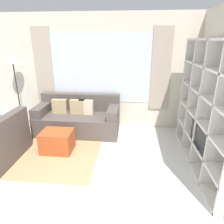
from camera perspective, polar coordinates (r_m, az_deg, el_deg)
ground_plane at (r=2.90m, az=-12.34°, el=-27.44°), size 16.00×16.00×0.00m
wall_back at (r=4.92m, az=-3.11°, el=11.14°), size 5.69×0.11×2.70m
area_rug at (r=4.25m, az=-18.59°, el=-10.93°), size 2.12×1.73×0.01m
shelving_unit at (r=3.62m, az=26.88°, el=0.82°), size 0.42×2.35×2.14m
couch_main at (r=4.84m, az=-9.64°, el=-1.88°), size 1.93×0.87×0.87m
ottoman at (r=4.14m, az=-15.34°, el=-8.10°), size 0.60×0.47×0.43m
floor_lamp at (r=5.30m, az=-26.45°, el=12.24°), size 0.31×0.31×1.85m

